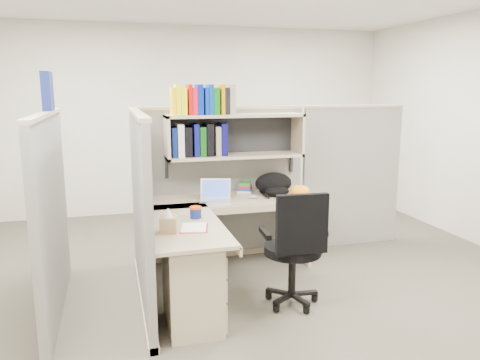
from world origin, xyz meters
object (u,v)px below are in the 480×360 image
object	(u,v)px
laptop	(215,190)
snack_canister	(196,212)
desk	(206,258)
backpack	(275,184)
task_chair	(294,266)

from	to	relation	value
laptop	snack_canister	xyz separation A→B (m)	(-0.29, -0.55, -0.06)
desk	snack_canister	world-z (taller)	snack_canister
laptop	snack_canister	distance (m)	0.62
desk	laptop	distance (m)	0.89
backpack	task_chair	bearing A→B (deg)	-81.48
task_chair	backpack	bearing A→B (deg)	79.38
desk	laptop	size ratio (longest dim) A/B	5.86
desk	laptop	xyz separation A→B (m)	(0.25, 0.76, 0.40)
laptop	task_chair	distance (m)	1.14
backpack	snack_canister	size ratio (longest dim) A/B	3.84
desk	backpack	bearing A→B (deg)	43.30
desk	laptop	world-z (taller)	laptop
task_chair	desk	bearing A→B (deg)	166.91
backpack	task_chair	xyz separation A→B (m)	(-0.19, -1.01, -0.49)
backpack	snack_canister	bearing A→B (deg)	-126.61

